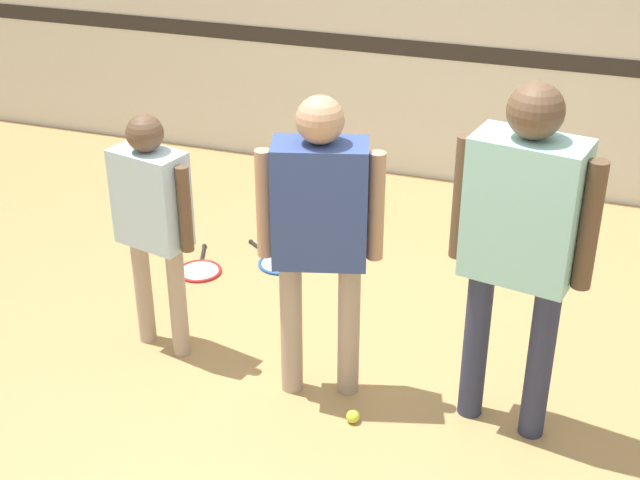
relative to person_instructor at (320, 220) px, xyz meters
name	(u,v)px	position (x,y,z in m)	size (l,w,h in m)	color
ground_plane	(339,400)	(0.13, -0.06, -0.98)	(16.00, 16.00, 0.00)	tan
person_instructor	(320,220)	(0.00, 0.00, 0.00)	(0.58, 0.36, 1.58)	tan
person_student_left	(152,210)	(-0.95, 0.08, -0.14)	(0.50, 0.29, 1.36)	tan
person_student_right	(522,228)	(0.92, 0.04, 0.09)	(0.65, 0.35, 1.73)	#2D334C
racket_spare_on_floor	(279,262)	(-0.70, 1.17, -0.97)	(0.52, 0.44, 0.03)	blue
racket_second_spare	(200,269)	(-1.14, 0.91, -0.97)	(0.37, 0.52, 0.03)	red
tennis_ball_near_instructor	(353,416)	(0.24, -0.20, -0.95)	(0.07, 0.07, 0.07)	#CCE038
tennis_ball_by_spare_racket	(265,244)	(-0.86, 1.33, -0.95)	(0.07, 0.07, 0.07)	#CCE038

